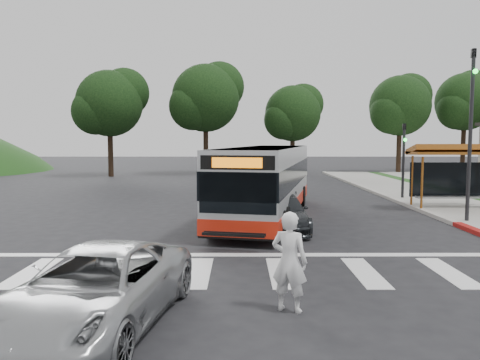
{
  "coord_description": "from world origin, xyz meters",
  "views": [
    {
      "loc": [
        0.99,
        -15.95,
        3.19
      ],
      "look_at": [
        1.02,
        2.17,
        1.6
      ],
      "focal_mm": 35.0,
      "sensor_mm": 36.0,
      "label": 1
    }
  ],
  "objects_px": {
    "transit_bus": "(267,183)",
    "silver_suv_south": "(96,289)",
    "dark_sedan": "(282,213)",
    "pedestrian": "(289,261)"
  },
  "relations": [
    {
      "from": "transit_bus",
      "to": "silver_suv_south",
      "type": "bearing_deg",
      "value": -95.27
    },
    {
      "from": "dark_sedan",
      "to": "silver_suv_south",
      "type": "distance_m",
      "value": 9.44
    },
    {
      "from": "transit_bus",
      "to": "silver_suv_south",
      "type": "xyz_separation_m",
      "value": [
        -3.54,
        -11.16,
        -0.76
      ]
    },
    {
      "from": "transit_bus",
      "to": "pedestrian",
      "type": "xyz_separation_m",
      "value": [
        -0.2,
        -10.39,
        -0.5
      ]
    },
    {
      "from": "pedestrian",
      "to": "dark_sedan",
      "type": "relative_size",
      "value": 0.45
    },
    {
      "from": "pedestrian",
      "to": "transit_bus",
      "type": "bearing_deg",
      "value": -66.38
    },
    {
      "from": "transit_bus",
      "to": "dark_sedan",
      "type": "xyz_separation_m",
      "value": [
        0.39,
        -2.57,
        -0.82
      ]
    },
    {
      "from": "transit_bus",
      "to": "pedestrian",
      "type": "relative_size",
      "value": 5.93
    },
    {
      "from": "pedestrian",
      "to": "dark_sedan",
      "type": "bearing_deg",
      "value": -69.57
    },
    {
      "from": "dark_sedan",
      "to": "silver_suv_south",
      "type": "bearing_deg",
      "value": -114.32
    }
  ]
}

